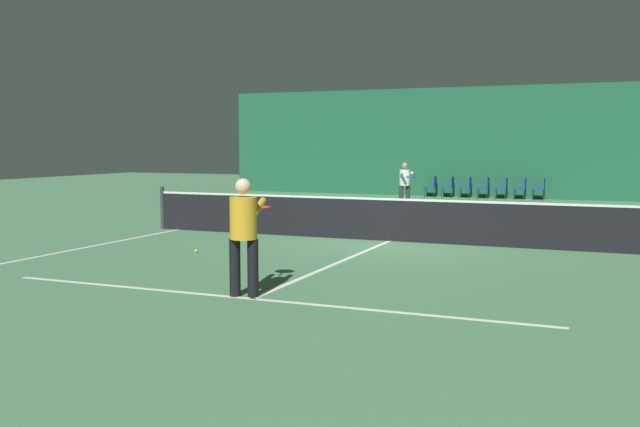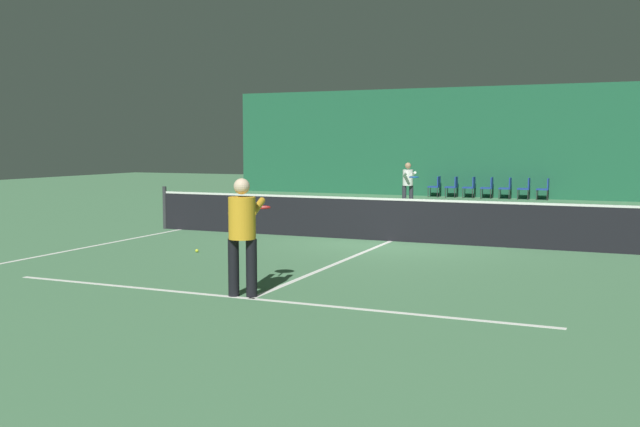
% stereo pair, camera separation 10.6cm
% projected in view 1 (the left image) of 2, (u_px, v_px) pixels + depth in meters
% --- Properties ---
extents(ground_plane, '(60.00, 60.00, 0.00)m').
position_uv_depth(ground_plane, '(389.00, 241.00, 15.68)').
color(ground_plane, '#4C7F56').
extents(backdrop_curtain, '(23.00, 0.12, 4.43)m').
position_uv_depth(backdrop_curtain, '(494.00, 142.00, 28.35)').
color(backdrop_curtain, '#1E5B3D').
rests_on(backdrop_curtain, ground).
extents(court_line_baseline_far, '(11.00, 0.10, 0.00)m').
position_uv_depth(court_line_baseline_far, '(483.00, 201.00, 26.61)').
color(court_line_baseline_far, white).
rests_on(court_line_baseline_far, ground).
extents(court_line_service_far, '(8.25, 0.10, 0.00)m').
position_uv_depth(court_line_service_far, '(452.00, 215.00, 21.56)').
color(court_line_service_far, white).
rests_on(court_line_service_far, ground).
extents(court_line_service_near, '(8.25, 0.10, 0.00)m').
position_uv_depth(court_line_service_near, '(252.00, 299.00, 9.79)').
color(court_line_service_near, white).
rests_on(court_line_service_near, ground).
extents(court_line_sideline_left, '(0.10, 23.80, 0.00)m').
position_uv_depth(court_line_sideline_left, '(178.00, 230.00, 17.78)').
color(court_line_sideline_left, white).
rests_on(court_line_sideline_left, ground).
extents(court_line_centre, '(0.10, 12.80, 0.00)m').
position_uv_depth(court_line_centre, '(389.00, 241.00, 15.68)').
color(court_line_centre, white).
rests_on(court_line_centre, ground).
extents(tennis_net, '(12.00, 0.10, 1.07)m').
position_uv_depth(tennis_net, '(390.00, 218.00, 15.63)').
color(tennis_net, black).
rests_on(tennis_net, ground).
extents(player_near, '(0.66, 1.39, 1.65)m').
position_uv_depth(player_near, '(244.00, 228.00, 9.90)').
color(player_near, black).
rests_on(player_near, ground).
extents(player_far, '(0.90, 1.29, 1.52)m').
position_uv_depth(player_far, '(405.00, 181.00, 23.98)').
color(player_far, '#2D2D38').
rests_on(player_far, ground).
extents(courtside_chair_0, '(0.44, 0.44, 0.84)m').
position_uv_depth(courtside_chair_0, '(432.00, 185.00, 28.91)').
color(courtside_chair_0, '#2D2D2D').
rests_on(courtside_chair_0, ground).
extents(courtside_chair_1, '(0.44, 0.44, 0.84)m').
position_uv_depth(courtside_chair_1, '(449.00, 185.00, 28.64)').
color(courtside_chair_1, '#2D2D2D').
rests_on(courtside_chair_1, ground).
extents(courtside_chair_2, '(0.44, 0.44, 0.84)m').
position_uv_depth(courtside_chair_2, '(467.00, 186.00, 28.37)').
color(courtside_chair_2, '#2D2D2D').
rests_on(courtside_chair_2, ground).
extents(courtside_chair_3, '(0.44, 0.44, 0.84)m').
position_uv_depth(courtside_chair_3, '(485.00, 186.00, 28.10)').
color(courtside_chair_3, '#2D2D2D').
rests_on(courtside_chair_3, ground).
extents(courtside_chair_4, '(0.44, 0.44, 0.84)m').
position_uv_depth(courtside_chair_4, '(503.00, 187.00, 27.82)').
color(courtside_chair_4, '#2D2D2D').
rests_on(courtside_chair_4, ground).
extents(courtside_chair_5, '(0.44, 0.44, 0.84)m').
position_uv_depth(courtside_chair_5, '(522.00, 187.00, 27.55)').
color(courtside_chair_5, '#2D2D2D').
rests_on(courtside_chair_5, ground).
extents(courtside_chair_6, '(0.44, 0.44, 0.84)m').
position_uv_depth(courtside_chair_6, '(541.00, 187.00, 27.28)').
color(courtside_chair_6, '#2D2D2D').
rests_on(courtside_chair_6, ground).
extents(tennis_ball, '(0.07, 0.07, 0.07)m').
position_uv_depth(tennis_ball, '(196.00, 251.00, 14.00)').
color(tennis_ball, '#D1DB33').
rests_on(tennis_ball, ground).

